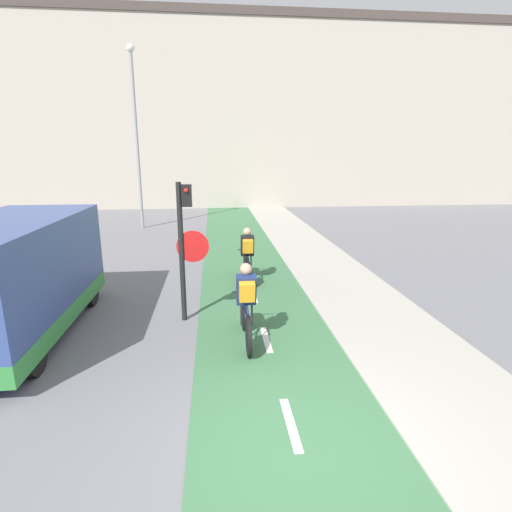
# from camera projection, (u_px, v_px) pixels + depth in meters

# --- Properties ---
(ground_plane) EXTENTS (120.00, 120.00, 0.00)m
(ground_plane) POSITION_uv_depth(u_px,v_px,m) (299.00, 452.00, 4.78)
(ground_plane) COLOR slate
(bike_lane) EXTENTS (2.67, 60.00, 0.02)m
(bike_lane) POSITION_uv_depth(u_px,v_px,m) (298.00, 452.00, 4.78)
(bike_lane) COLOR #3D7047
(bike_lane) RESTS_ON ground_plane
(sidewalk_strip) EXTENTS (2.40, 60.00, 0.05)m
(sidewalk_strip) POSITION_uv_depth(u_px,v_px,m) (496.00, 436.00, 5.03)
(sidewalk_strip) COLOR #A8A399
(sidewalk_strip) RESTS_ON ground_plane
(building_row_background) EXTENTS (60.00, 5.20, 12.19)m
(building_row_background) POSITION_uv_depth(u_px,v_px,m) (225.00, 116.00, 27.73)
(building_row_background) COLOR #B2A899
(building_row_background) RESTS_ON ground_plane
(traffic_light_pole) EXTENTS (0.67, 0.25, 2.94)m
(traffic_light_pole) POSITION_uv_depth(u_px,v_px,m) (185.00, 237.00, 8.20)
(traffic_light_pole) COLOR black
(traffic_light_pole) RESTS_ON ground_plane
(street_lamp_far) EXTENTS (0.36, 0.36, 8.21)m
(street_lamp_far) POSITION_uv_depth(u_px,v_px,m) (136.00, 123.00, 18.31)
(street_lamp_far) COLOR gray
(street_lamp_far) RESTS_ON ground_plane
(cyclist_near) EXTENTS (0.46, 1.84, 1.56)m
(cyclist_near) POSITION_uv_depth(u_px,v_px,m) (246.00, 306.00, 7.41)
(cyclist_near) COLOR black
(cyclist_near) RESTS_ON ground_plane
(cyclist_far) EXTENTS (0.46, 1.79, 1.54)m
(cyclist_far) POSITION_uv_depth(u_px,v_px,m) (247.00, 257.00, 11.06)
(cyclist_far) COLOR black
(cyclist_far) RESTS_ON ground_plane
(van) EXTENTS (2.08, 4.81, 2.29)m
(van) POSITION_uv_depth(u_px,v_px,m) (12.00, 281.00, 7.62)
(van) COLOR #334784
(van) RESTS_ON ground_plane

